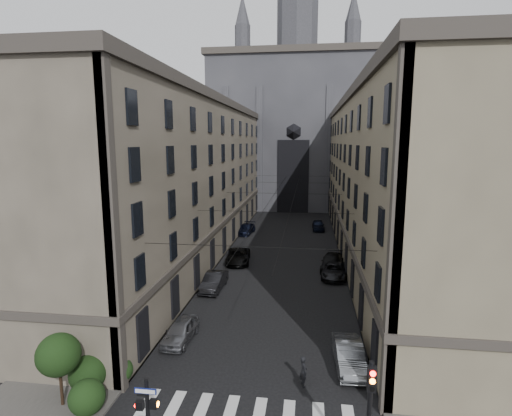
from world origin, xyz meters
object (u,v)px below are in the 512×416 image
at_px(car_right_near, 349,355).
at_px(car_right_midfar, 332,262).
at_px(gothic_tower, 296,122).
at_px(traffic_light_right, 370,407).
at_px(car_left_far, 246,229).
at_px(car_left_near, 180,331).
at_px(pedestrian, 304,371).
at_px(car_left_midnear, 214,281).
at_px(car_right_midnear, 334,270).
at_px(car_right_far, 318,225).
at_px(pedestrian_signal_left, 148,416).
at_px(car_left_midfar, 238,256).

relative_size(car_right_near, car_right_midfar, 0.85).
xyz_separation_m(gothic_tower, traffic_light_right, (5.60, -73.04, -14.51)).
height_order(car_right_near, car_right_midfar, car_right_midfar).
height_order(car_left_far, car_right_midfar, car_right_midfar).
height_order(gothic_tower, traffic_light_right, gothic_tower).
bearing_deg(car_right_midfar, traffic_light_right, -82.91).
bearing_deg(car_left_near, pedestrian, -23.13).
xyz_separation_m(car_left_midnear, car_right_near, (11.26, -11.69, -0.01)).
height_order(car_left_midnear, car_right_midnear, car_left_midnear).
bearing_deg(car_right_far, car_left_far, -161.39).
distance_m(pedestrian_signal_left, car_left_near, 10.91).
relative_size(gothic_tower, car_left_near, 13.55).
height_order(car_right_far, pedestrian, pedestrian).
height_order(car_left_far, pedestrian, pedestrian).
xyz_separation_m(gothic_tower, car_left_midnear, (-5.58, -52.99, -17.01)).
distance_m(car_left_midfar, pedestrian, 23.76).
bearing_deg(traffic_light_right, car_right_midfar, 89.72).
height_order(car_left_midnear, car_left_midfar, car_left_midnear).
xyz_separation_m(car_left_midfar, car_right_near, (10.48, -20.19, 0.00)).
bearing_deg(car_left_midfar, pedestrian_signal_left, -93.42).
distance_m(car_right_near, pedestrian, 3.56).
height_order(pedestrian_signal_left, car_left_near, pedestrian_signal_left).
relative_size(gothic_tower, car_left_midnear, 12.14).
bearing_deg(car_right_far, pedestrian_signal_left, -101.29).
bearing_deg(pedestrian, gothic_tower, -16.98).
bearing_deg(pedestrian_signal_left, car_left_midnear, 95.77).
bearing_deg(car_left_midfar, pedestrian, -76.95).
relative_size(pedestrian_signal_left, pedestrian, 2.24).
xyz_separation_m(car_left_midfar, pedestrian, (7.74, -22.47, 0.12)).
height_order(pedestrian_signal_left, car_left_far, pedestrian_signal_left).
bearing_deg(car_right_far, car_right_near, -90.01).
height_order(car_left_near, car_right_midnear, car_left_near).
relative_size(pedestrian_signal_left, car_right_midfar, 0.72).
relative_size(car_left_far, car_right_midfar, 0.91).
xyz_separation_m(car_left_near, car_left_midfar, (0.80, 18.38, 0.05)).
bearing_deg(car_right_near, pedestrian_signal_left, -139.52).
xyz_separation_m(gothic_tower, car_right_far, (4.66, -26.01, -17.02)).
bearing_deg(car_left_far, car_left_midfar, -77.36).
distance_m(car_left_midfar, car_right_near, 22.74).
height_order(car_left_midfar, car_left_far, car_left_midfar).
distance_m(car_left_midfar, car_right_far, 20.76).
bearing_deg(pedestrian_signal_left, car_left_near, 101.15).
xyz_separation_m(car_left_far, pedestrian, (9.14, -36.97, 0.16)).
bearing_deg(car_left_near, car_left_midnear, 92.35).
height_order(car_right_midnear, car_right_far, car_right_far).
xyz_separation_m(car_right_near, car_right_midfar, (0.05, 19.10, 0.02)).
xyz_separation_m(car_left_midnear, car_right_midnear, (11.38, 4.91, -0.06)).
relative_size(gothic_tower, car_left_midfar, 10.39).
relative_size(car_right_midfar, car_right_far, 1.22).
relative_size(car_left_midfar, car_right_near, 1.18).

